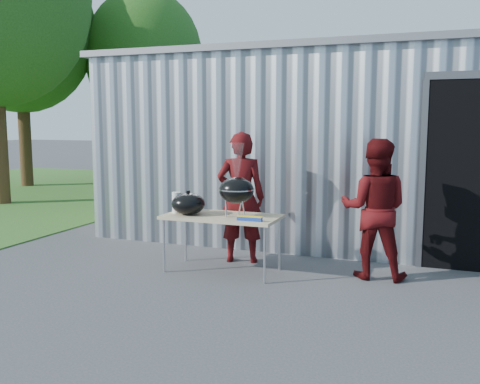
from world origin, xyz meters
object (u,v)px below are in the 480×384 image
at_px(person_cook, 241,197).
at_px(folding_table, 222,218).
at_px(person_bystander, 375,209).
at_px(kettle_grill, 237,184).

bearing_deg(person_cook, folding_table, 69.59).
distance_m(folding_table, person_bystander, 1.94).
relative_size(folding_table, kettle_grill, 1.59).
distance_m(folding_table, person_cook, 0.60).
height_order(folding_table, kettle_grill, kettle_grill).
relative_size(folding_table, person_bystander, 0.85).
xyz_separation_m(folding_table, person_bystander, (1.89, 0.44, 0.17)).
relative_size(folding_table, person_cook, 0.82).
height_order(kettle_grill, person_cook, person_cook).
bearing_deg(kettle_grill, folding_table, 175.28).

